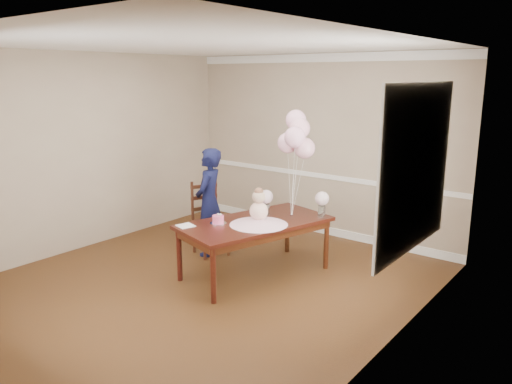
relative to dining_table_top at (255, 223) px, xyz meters
name	(u,v)px	position (x,y,z in m)	size (l,w,h in m)	color
floor	(206,283)	(-0.29, -0.57, -0.66)	(4.50, 5.00, 0.00)	#351D0D
ceiling	(200,45)	(-0.29, -0.57, 2.04)	(4.50, 5.00, 0.02)	white
wall_back	(319,146)	(-0.29, 1.93, 0.69)	(4.50, 0.02, 2.70)	tan
wall_left	(86,152)	(-2.54, -0.57, 0.69)	(0.02, 5.00, 2.70)	tan
wall_right	(396,201)	(1.96, -0.57, 0.69)	(0.02, 5.00, 2.70)	tan
chair_rail_trim	(318,175)	(-0.29, 1.92, 0.24)	(4.50, 0.02, 0.07)	white
crown_molding	(321,58)	(-0.29, 1.92, 1.97)	(4.50, 0.02, 0.12)	white
baseboard_trim	(316,228)	(-0.29, 1.92, -0.60)	(4.50, 0.02, 0.12)	white
window_frame	(416,169)	(1.94, -0.07, 0.89)	(0.02, 1.66, 1.56)	silver
window_blinds	(414,169)	(1.92, -0.07, 0.89)	(0.01, 1.50, 1.40)	white
dining_table_top	(255,223)	(0.00, 0.00, 0.00)	(0.90, 1.81, 0.05)	black
table_apron	(255,228)	(0.00, 0.00, -0.07)	(0.81, 1.72, 0.09)	black
table_leg_fl	(179,255)	(-0.59, -0.70, -0.34)	(0.06, 0.06, 0.63)	black
table_leg_fr	(213,275)	(0.14, -0.90, -0.34)	(0.06, 0.06, 0.63)	black
table_leg_bl	(287,230)	(-0.14, 0.90, -0.34)	(0.06, 0.06, 0.63)	black
table_leg_br	(326,244)	(0.59, 0.70, -0.34)	(0.06, 0.06, 0.63)	black
baby_skirt	(259,221)	(0.12, -0.08, 0.07)	(0.69, 0.69, 0.09)	#E4A8BE
baby_torso	(259,211)	(0.12, -0.08, 0.19)	(0.22, 0.22, 0.22)	#FFA1B9
baby_head	(259,197)	(0.12, -0.08, 0.36)	(0.15, 0.15, 0.15)	#CCAA8C
baby_hair	(259,192)	(0.12, -0.08, 0.41)	(0.11, 0.11, 0.11)	brown
cake_platter	(218,223)	(-0.28, -0.34, 0.03)	(0.20, 0.20, 0.01)	silver
birthday_cake	(218,219)	(-0.28, -0.34, 0.08)	(0.14, 0.14, 0.09)	#E0467A
cake_flower_a	(218,214)	(-0.28, -0.34, 0.13)	(0.03, 0.03, 0.03)	silver
cake_flower_b	(221,215)	(-0.25, -0.33, 0.13)	(0.03, 0.03, 0.03)	white
rose_vase_near	(266,209)	(-0.06, 0.30, 0.09)	(0.09, 0.09, 0.14)	white
roses_near	(266,197)	(-0.06, 0.30, 0.26)	(0.17, 0.17, 0.17)	beige
rose_vase_far	(322,211)	(0.54, 0.65, 0.09)	(0.09, 0.09, 0.14)	silver
roses_far	(322,198)	(0.54, 0.65, 0.26)	(0.17, 0.17, 0.17)	beige
napkin	(186,226)	(-0.51, -0.66, 0.03)	(0.18, 0.18, 0.01)	white
balloon_weight	(291,215)	(0.22, 0.45, 0.03)	(0.04, 0.04, 0.02)	silver
balloon_a	(288,143)	(0.13, 0.48, 0.93)	(0.25, 0.25, 0.25)	#F8B0CA
balloon_b	(295,137)	(0.30, 0.39, 1.02)	(0.25, 0.25, 0.25)	#F2ACCC
balloon_c	(300,128)	(0.26, 0.54, 1.11)	(0.25, 0.25, 0.25)	#F2ABC1
balloon_d	(296,120)	(0.18, 0.58, 1.20)	(0.25, 0.25, 0.25)	#F7AFCF
balloon_e	(305,148)	(0.37, 0.49, 0.88)	(0.25, 0.25, 0.25)	#DC9BAC
balloon_ribbon_a	(290,185)	(0.18, 0.47, 0.41)	(0.00, 0.00, 0.76)	white
balloon_ribbon_b	(293,183)	(0.26, 0.42, 0.46)	(0.00, 0.00, 0.85)	silver
balloon_ribbon_c	(295,178)	(0.24, 0.50, 0.50)	(0.00, 0.00, 0.94)	white
balloon_ribbon_d	(294,174)	(0.20, 0.52, 0.55)	(0.00, 0.00, 1.03)	white
balloon_ribbon_e	(298,188)	(0.30, 0.47, 0.39)	(0.00, 0.00, 0.71)	silver
dining_chair_seat	(211,223)	(-0.92, 0.20, -0.22)	(0.43, 0.43, 0.05)	black
chair_leg_fl	(194,238)	(-1.14, 0.10, -0.45)	(0.04, 0.04, 0.42)	#36180E
chair_leg_fr	(205,245)	(-0.82, -0.03, -0.45)	(0.04, 0.04, 0.42)	#3C1A10
chair_leg_bl	(217,234)	(-1.01, 0.42, -0.45)	(0.04, 0.04, 0.42)	#33170E
chair_leg_br	(228,241)	(-0.69, 0.29, -0.45)	(0.04, 0.04, 0.42)	#3E1E11
chair_back_post_l	(192,201)	(-1.16, 0.11, 0.06)	(0.04, 0.04, 0.54)	#34180E
chair_back_post_r	(216,198)	(-1.03, 0.43, 0.06)	(0.04, 0.04, 0.54)	#3C1610
chair_slat_low	(204,208)	(-1.10, 0.27, -0.05)	(0.03, 0.39, 0.05)	#371C0F
chair_slat_mid	(204,197)	(-1.10, 0.27, 0.10)	(0.03, 0.39, 0.05)	black
chair_slat_top	(204,186)	(-1.10, 0.27, 0.26)	(0.03, 0.39, 0.05)	#3C1C10
woman	(209,202)	(-0.94, 0.20, 0.07)	(0.53, 0.35, 1.46)	black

